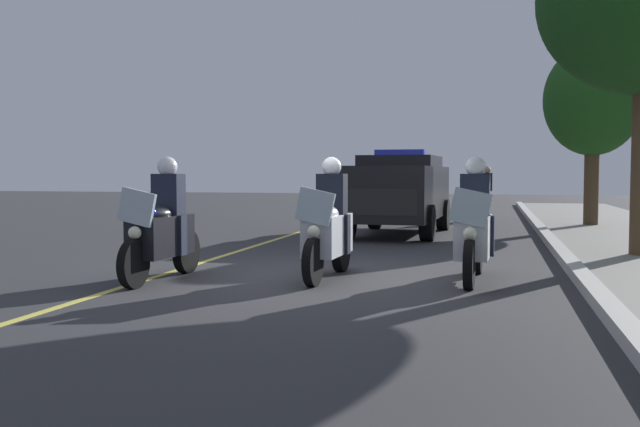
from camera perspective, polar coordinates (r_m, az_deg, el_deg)
name	(u,v)px	position (r m, az deg, el deg)	size (l,w,h in m)	color
ground_plane	(318,276)	(10.40, -0.18, -5.00)	(80.00, 80.00, 0.00)	#333335
curb_strip	(584,280)	(10.17, 20.28, -4.97)	(48.00, 0.24, 0.15)	#B7B5AD
lane_stripe_center	(175,271)	(11.13, -11.50, -4.49)	(48.00, 0.12, 0.01)	#E0D14C
police_motorcycle_lead_left	(162,230)	(10.17, -12.46, -1.30)	(2.14, 0.59, 1.72)	black
police_motorcycle_lead_right	(328,229)	(10.11, 0.66, -1.25)	(2.14, 0.59, 1.72)	black
police_motorcycle_trailing	(474,231)	(10.08, 12.14, -1.33)	(2.14, 0.59, 1.72)	black
police_suv	(399,190)	(17.41, 6.30, 1.85)	(4.98, 2.25, 2.05)	black
cyclist_background	(487,193)	(22.91, 13.14, 1.57)	(1.76, 0.33, 1.69)	black
tree_far_back	(593,101)	(20.53, 20.91, 8.37)	(2.57, 2.57, 4.81)	#4C3823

